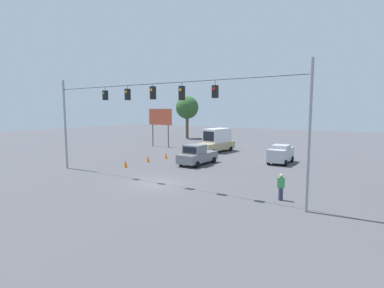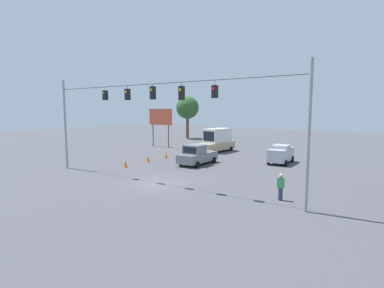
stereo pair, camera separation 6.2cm
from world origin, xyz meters
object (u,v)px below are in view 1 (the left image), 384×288
overhead_signal_span (154,113)px  sedan_silver_oncoming_far (281,154)px  traffic_cone_third (166,155)px  traffic_cone_fourth (182,152)px  roadside_billboard (160,119)px  tree_horizon_left (187,108)px  traffic_cone_nearest (125,164)px  pedestrian (281,187)px  box_truck_tan_withflow_far (217,140)px  pickup_truck_grey_withflow_mid (197,155)px  traffic_cone_second (148,159)px  traffic_cone_fifth (195,149)px

overhead_signal_span → sedan_silver_oncoming_far: 16.00m
traffic_cone_third → traffic_cone_fourth: bearing=-87.4°
traffic_cone_fourth → roadside_billboard: roadside_billboard is taller
sedan_silver_oncoming_far → traffic_cone_third: bearing=19.6°
roadside_billboard → traffic_cone_fourth: bearing=148.0°
tree_horizon_left → traffic_cone_nearest: bearing=113.3°
traffic_cone_third → roadside_billboard: 11.79m
traffic_cone_nearest → pedestrian: 16.49m
roadside_billboard → tree_horizon_left: bearing=-71.9°
overhead_signal_span → traffic_cone_third: bearing=-55.1°
box_truck_tan_withflow_far → traffic_cone_fourth: 5.46m
traffic_cone_third → roadside_billboard: bearing=-46.9°
roadside_billboard → pickup_truck_grey_withflow_mid: bearing=143.8°
pickup_truck_grey_withflow_mid → pedestrian: 13.48m
sedan_silver_oncoming_far → pedestrian: bearing=107.5°
box_truck_tan_withflow_far → traffic_cone_nearest: bearing=81.7°
pedestrian → sedan_silver_oncoming_far: bearing=-72.5°
traffic_cone_nearest → pedestrian: size_ratio=0.43×
traffic_cone_second → traffic_cone_fifth: same height
overhead_signal_span → roadside_billboard: 23.38m
traffic_cone_nearest → traffic_cone_fifth: size_ratio=1.00×
traffic_cone_nearest → traffic_cone_third: size_ratio=1.00×
pickup_truck_grey_withflow_mid → pedestrian: bearing=146.2°
traffic_cone_third → traffic_cone_nearest: bearing=90.7°
box_truck_tan_withflow_far → traffic_cone_third: size_ratio=8.90×
traffic_cone_fourth → pickup_truck_grey_withflow_mid: bearing=138.6°
traffic_cone_second → traffic_cone_fifth: size_ratio=1.00×
traffic_cone_third → pedestrian: pedestrian is taller
traffic_cone_nearest → traffic_cone_third: 6.50m
overhead_signal_span → traffic_cone_second: (7.12, -7.07, -5.10)m
overhead_signal_span → pedestrian: overhead_signal_span is taller
pickup_truck_grey_withflow_mid → pedestrian: (-11.20, 7.50, -0.12)m
traffic_cone_fourth → roadside_billboard: size_ratio=0.13×
pickup_truck_grey_withflow_mid → tree_horizon_left: (17.26, -22.96, 5.13)m
box_truck_tan_withflow_far → pedestrian: size_ratio=3.84×
tree_horizon_left → pedestrian: bearing=133.0°
traffic_cone_nearest → traffic_cone_third: (0.08, -6.50, 0.00)m
sedan_silver_oncoming_far → traffic_cone_fifth: (12.32, -2.10, -0.66)m
sedan_silver_oncoming_far → box_truck_tan_withflow_far: (10.03, -3.88, 0.52)m
tree_horizon_left → traffic_cone_fifth: bearing=128.2°
traffic_cone_fourth → tree_horizon_left: bearing=-56.9°
box_truck_tan_withflow_far → roadside_billboard: bearing=0.7°
sedan_silver_oncoming_far → traffic_cone_third: 13.04m
sedan_silver_oncoming_far → roadside_billboard: (19.86, -3.76, 3.26)m
roadside_billboard → tree_horizon_left: 14.42m
traffic_cone_fifth → traffic_cone_fourth: bearing=88.0°
roadside_billboard → pedestrian: size_ratio=3.43×
overhead_signal_span → tree_horizon_left: overhead_signal_span is taller
sedan_silver_oncoming_far → pedestrian: sedan_silver_oncoming_far is taller
box_truck_tan_withflow_far → roadside_billboard: roadside_billboard is taller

